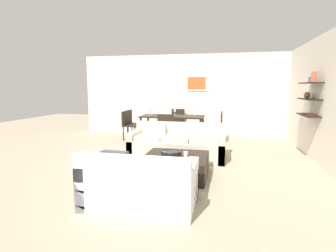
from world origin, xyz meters
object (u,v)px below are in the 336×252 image
at_px(dining_chair_right_near, 217,126).
at_px(wine_glass_left_near, 149,112).
at_px(dining_chair_right_far, 218,124).
at_px(wine_glass_right_far, 196,112).
at_px(dining_chair_head, 177,120).
at_px(dining_chair_left_far, 133,122).
at_px(wine_glass_head, 175,111).
at_px(coffee_table, 175,166).
at_px(dining_chair_foot, 166,128).
at_px(dining_chair_left_near, 128,123).
at_px(apple_on_coffee_table, 165,153).
at_px(dining_table, 173,118).
at_px(wine_glass_left_far, 151,111).
at_px(candle_jar, 186,154).
at_px(sofa_beige, 177,145).
at_px(decorative_bowl, 171,153).
at_px(loveseat_white, 140,185).

xyz_separation_m(dining_chair_right_near, wine_glass_left_near, (-2.05, 0.09, 0.37)).
distance_m(dining_chair_right_far, wine_glass_right_far, 0.75).
height_order(dining_chair_head, wine_glass_left_near, wine_glass_left_near).
xyz_separation_m(dining_chair_left_far, wine_glass_left_near, (0.66, -0.31, 0.37)).
relative_size(wine_glass_head, wine_glass_left_near, 1.04).
distance_m(dining_chair_right_far, wine_glass_left_near, 2.11).
xyz_separation_m(coffee_table, dining_chair_foot, (-0.72, 2.47, 0.31)).
bearing_deg(dining_chair_left_near, apple_on_coffee_table, -59.14).
height_order(dining_table, wine_glass_left_far, wine_glass_left_far).
height_order(coffee_table, wine_glass_left_near, wine_glass_left_near).
height_order(dining_chair_head, dining_chair_right_near, same).
xyz_separation_m(candle_jar, dining_chair_left_near, (-2.27, 3.15, 0.08)).
bearing_deg(sofa_beige, candle_jar, -73.45).
height_order(dining_chair_left_near, wine_glass_left_far, wine_glass_left_far).
xyz_separation_m(decorative_bowl, candle_jar, (0.28, -0.08, 0.01)).
xyz_separation_m(candle_jar, wine_glass_head, (-0.91, 3.74, 0.44)).
bearing_deg(dining_chair_foot, wine_glass_head, 90.00).
xyz_separation_m(loveseat_white, apple_on_coffee_table, (0.05, 1.30, 0.13)).
bearing_deg(wine_glass_right_far, dining_chair_foot, -125.93).
xyz_separation_m(sofa_beige, dining_chair_foot, (-0.52, 1.19, 0.21)).
height_order(coffee_table, dining_chair_foot, dining_chair_foot).
bearing_deg(dining_chair_right_far, dining_chair_foot, -142.16).
xyz_separation_m(dining_chair_right_near, wine_glass_left_far, (-2.05, 0.31, 0.36)).
distance_m(dining_chair_right_far, dining_chair_right_near, 0.40).
xyz_separation_m(coffee_table, wine_glass_left_far, (-1.42, 3.43, 0.67)).
height_order(sofa_beige, wine_glass_left_far, wine_glass_left_far).
bearing_deg(dining_table, candle_jar, -74.79).
distance_m(coffee_table, apple_on_coffee_table, 0.30).
distance_m(apple_on_coffee_table, dining_chair_right_far, 3.64).
height_order(loveseat_white, dining_chair_head, dining_chair_head).
xyz_separation_m(dining_chair_head, wine_glass_head, (-0.00, -0.47, 0.36)).
bearing_deg(dining_chair_left_far, dining_chair_left_near, -90.00).
distance_m(dining_chair_foot, dining_chair_head, 1.70).
bearing_deg(dining_table, wine_glass_left_far, 171.02).
bearing_deg(apple_on_coffee_table, dining_chair_head, 97.09).
bearing_deg(dining_chair_head, dining_chair_right_far, -25.69).
relative_size(candle_jar, apple_on_coffee_table, 1.18).
bearing_deg(loveseat_white, dining_chair_right_near, 78.74).
relative_size(loveseat_white, candle_jar, 16.58).
distance_m(loveseat_white, wine_glass_right_far, 4.79).
bearing_deg(dining_chair_right_far, wine_glass_left_near, -171.39).
xyz_separation_m(coffee_table, dining_chair_right_near, (0.64, 3.12, 0.31)).
xyz_separation_m(sofa_beige, wine_glass_left_near, (-1.22, 1.94, 0.58)).
height_order(coffee_table, apple_on_coffee_table, apple_on_coffee_table).
relative_size(dining_chair_head, dining_chair_right_near, 1.00).
bearing_deg(dining_chair_right_far, dining_chair_right_near, -90.00).
bearing_deg(candle_jar, loveseat_white, -108.91).
relative_size(dining_chair_right_far, wine_glass_head, 5.25).
distance_m(decorative_bowl, dining_chair_head, 4.18).
bearing_deg(dining_chair_head, wine_glass_head, -90.00).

